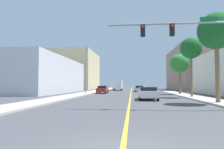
# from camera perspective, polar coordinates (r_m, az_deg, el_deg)

# --- Properties ---
(ground) EXTENTS (192.00, 192.00, 0.00)m
(ground) POSITION_cam_1_polar(r_m,az_deg,el_deg) (46.79, 5.46, -4.85)
(ground) COLOR #47474C
(sidewalk_left) EXTENTS (2.90, 168.00, 0.15)m
(sidewalk_left) POSITION_cam_1_polar(r_m,az_deg,el_deg) (47.54, -4.47, -4.73)
(sidewalk_left) COLOR #B2ADA3
(sidewalk_left) RESTS_ON ground
(sidewalk_right) EXTENTS (2.90, 168.00, 0.15)m
(sidewalk_right) POSITION_cam_1_polar(r_m,az_deg,el_deg) (47.45, 15.42, -4.64)
(sidewalk_right) COLOR #B2ADA3
(sidewalk_right) RESTS_ON ground
(lane_marking_center) EXTENTS (0.16, 144.00, 0.01)m
(lane_marking_center) POSITION_cam_1_polar(r_m,az_deg,el_deg) (46.79, 5.46, -4.84)
(lane_marking_center) COLOR yellow
(lane_marking_center) RESTS_ON ground
(building_left_near) EXTENTS (10.35, 25.85, 6.94)m
(building_left_near) POSITION_cam_1_polar(r_m,az_deg,el_deg) (43.33, -18.82, -0.29)
(building_left_near) COLOR silver
(building_left_near) RESTS_ON ground
(building_left_far) EXTENTS (13.09, 20.84, 12.62)m
(building_left_far) POSITION_cam_1_polar(r_m,az_deg,el_deg) (70.74, -10.17, 1.00)
(building_left_far) COLOR beige
(building_left_far) RESTS_ON ground
(building_right_far) EXTENTS (10.34, 26.64, 12.31)m
(building_right_far) POSITION_cam_1_polar(r_m,az_deg,el_deg) (63.96, 21.64, 1.41)
(building_right_far) COLOR gray
(building_right_far) RESTS_ON ground
(traffic_signal_mast) EXTENTS (8.63, 0.36, 6.22)m
(traffic_signal_mast) POSITION_cam_1_polar(r_m,az_deg,el_deg) (14.93, 22.62, 8.81)
(traffic_signal_mast) COLOR gray
(traffic_signal_mast) RESTS_ON sidewalk_right
(street_lamp) EXTENTS (0.56, 0.28, 7.79)m
(street_lamp) POSITION_cam_1_polar(r_m,az_deg,el_deg) (32.95, -7.38, 2.07)
(street_lamp) COLOR gray
(street_lamp) RESTS_ON sidewalk_left
(palm_near) EXTENTS (3.20, 3.20, 7.81)m
(palm_near) POSITION_cam_1_polar(r_m,az_deg,el_deg) (20.08, 27.50, 10.73)
(palm_near) COLOR brown
(palm_near) RESTS_ON sidewalk_right
(palm_mid) EXTENTS (2.68, 2.68, 7.46)m
(palm_mid) POSITION_cam_1_polar(r_m,az_deg,el_deg) (27.49, 21.50, 6.83)
(palm_mid) COLOR brown
(palm_mid) RESTS_ON sidewalk_right
(palm_far) EXTENTS (3.09, 3.09, 6.56)m
(palm_far) POSITION_cam_1_polar(r_m,az_deg,el_deg) (35.11, 18.64, 2.91)
(palm_far) COLOR brown
(palm_far) RESTS_ON sidewalk_right
(car_white) EXTENTS (1.96, 4.53, 1.39)m
(car_white) POSITION_cam_1_polar(r_m,az_deg,el_deg) (22.45, 10.16, -5.16)
(car_white) COLOR white
(car_white) RESTS_ON ground
(car_red) EXTENTS (1.76, 4.51, 1.41)m
(car_red) POSITION_cam_1_polar(r_m,az_deg,el_deg) (37.49, -2.71, -4.24)
(car_red) COLOR red
(car_red) RESTS_ON ground
(car_silver) EXTENTS (2.05, 4.29, 1.38)m
(car_silver) POSITION_cam_1_polar(r_m,az_deg,el_deg) (45.92, 7.71, -3.98)
(car_silver) COLOR #BCBCC1
(car_silver) RESTS_ON ground
(delivery_truck) EXTENTS (2.45, 7.06, 2.97)m
(delivery_truck) POSITION_cam_1_polar(r_m,az_deg,el_deg) (56.25, 1.68, -2.89)
(delivery_truck) COLOR silver
(delivery_truck) RESTS_ON ground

